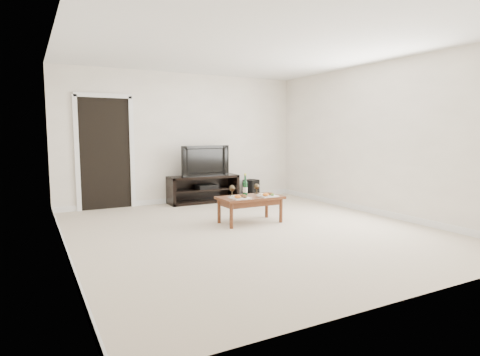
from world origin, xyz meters
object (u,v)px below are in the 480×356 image
subwoofer (251,189)px  coffee_table (250,210)px  media_console (203,189)px  television (203,161)px

subwoofer → coffee_table: size_ratio=0.40×
media_console → television: 0.58m
media_console → television: size_ratio=1.35×
media_console → subwoofer: size_ratio=3.58×
television → coffee_table: bearing=-99.3°
media_console → subwoofer: bearing=1.1°
media_console → television: television is taller
subwoofer → coffee_table: coffee_table is taller
coffee_table → television: bearing=87.9°
media_console → coffee_table: (-0.08, -2.06, -0.07)m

